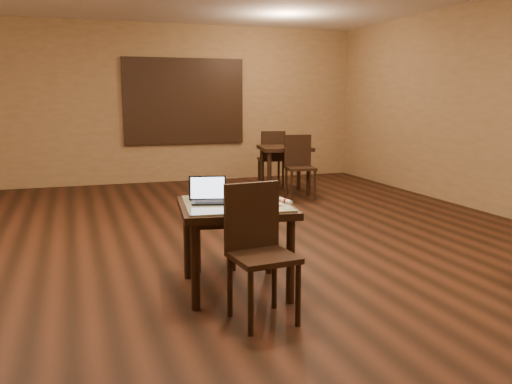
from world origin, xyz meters
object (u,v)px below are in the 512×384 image
object	(u,v)px
laptop	(209,196)
other_table_a_chair_near	(299,163)
chair_main_near	(258,243)
other_table_a_chair_far	(272,155)
other_table_a	(285,154)
chair_main_far	(215,217)
pizza_pan	(241,197)
tiled_table	(235,215)

from	to	relation	value
laptop	other_table_a_chair_near	world-z (taller)	other_table_a_chair_near
chair_main_near	other_table_a_chair_far	bearing A→B (deg)	62.20
chair_main_near	laptop	distance (m)	0.78
other_table_a	chair_main_far	bearing A→B (deg)	-111.48
pizza_pan	other_table_a_chair_far	world-z (taller)	other_table_a_chair_far
other_table_a_chair_near	other_table_a_chair_far	distance (m)	1.20
tiled_table	chair_main_near	xyz separation A→B (m)	(-0.01, -0.61, -0.09)
chair_main_far	other_table_a_chair_far	distance (m)	4.92
chair_main_far	other_table_a_chair_near	distance (m)	3.90
pizza_pan	other_table_a	xyz separation A→B (m)	(2.09, 4.17, -0.11)
other_table_a_chair_near	pizza_pan	bearing A→B (deg)	-111.56
chair_main_far	other_table_a	distance (m)	4.40
chair_main_near	other_table_a_chair_far	world-z (taller)	other_table_a_chair_far
chair_main_far	pizza_pan	world-z (taller)	chair_main_far
tiled_table	chair_main_near	world-z (taller)	chair_main_near
chair_main_far	other_table_a_chair_near	size ratio (longest dim) A/B	0.87
pizza_pan	other_table_a	size ratio (longest dim) A/B	0.34
laptop	pizza_pan	world-z (taller)	laptop
other_table_a	other_table_a_chair_near	world-z (taller)	other_table_a_chair_near
chair_main_far	other_table_a_chair_far	xyz separation A→B (m)	(2.22, 4.39, 0.07)
tiled_table	pizza_pan	bearing A→B (deg)	70.62
tiled_table	pizza_pan	xyz separation A→B (m)	(0.12, 0.24, 0.11)
chair_main_near	laptop	xyz separation A→B (m)	(-0.19, 0.71, 0.25)
other_table_a	chair_main_near	bearing A→B (deg)	-104.90
tiled_table	other_table_a	distance (m)	4.94
chair_main_near	other_table_a_chair_near	bearing A→B (deg)	56.83
pizza_pan	other_table_a	world-z (taller)	other_table_a
chair_main_near	chair_main_far	xyz separation A→B (m)	(-0.00, 1.23, -0.07)
chair_main_far	laptop	world-z (taller)	laptop
laptop	other_table_a	size ratio (longest dim) A/B	0.37
pizza_pan	other_table_a_chair_near	world-z (taller)	other_table_a_chair_near
laptop	other_table_a	world-z (taller)	laptop
chair_main_far	laptop	distance (m)	0.64
chair_main_far	other_table_a	bearing A→B (deg)	-109.72
other_table_a_chair_far	chair_main_far	bearing A→B (deg)	72.20
pizza_pan	other_table_a_chair_near	xyz separation A→B (m)	(2.11, 3.58, -0.19)
other_table_a_chair_near	other_table_a_chair_far	xyz separation A→B (m)	(-0.03, 1.20, 0.00)
tiled_table	laptop	xyz separation A→B (m)	(-0.20, 0.10, 0.16)
chair_main_far	other_table_a_chair_near	bearing A→B (deg)	-114.36
chair_main_far	other_table_a	world-z (taller)	chair_main_far
chair_main_far	other_table_a	xyz separation A→B (m)	(2.23, 3.79, 0.15)
tiled_table	chair_main_far	distance (m)	0.64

